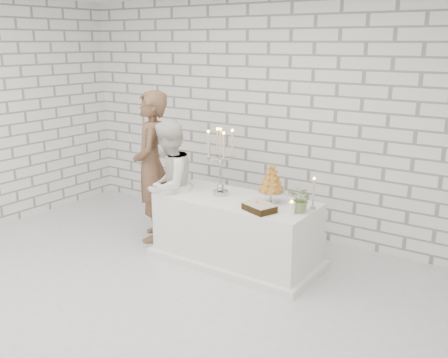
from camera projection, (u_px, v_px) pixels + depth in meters
ground at (135, 301)px, 4.90m from camera, size 6.00×5.00×0.01m
wall_back at (267, 116)px, 6.49m from camera, size 6.00×0.01×3.00m
cake_table at (236, 230)px, 5.69m from camera, size 1.80×0.80×0.75m
groom at (152, 167)px, 6.24m from camera, size 0.77×0.81×1.87m
bride at (168, 186)px, 5.95m from camera, size 0.74×0.87×1.57m
candelabra at (221, 162)px, 5.63m from camera, size 0.34×0.34×0.77m
croquembouche at (271, 183)px, 5.39m from camera, size 0.36×0.36×0.44m
chocolate_cake at (259, 207)px, 5.18m from camera, size 0.38×0.32×0.08m
pillar_candle at (291, 208)px, 5.10m from camera, size 0.09×0.09×0.12m
extra_taper at (313, 194)px, 5.21m from camera, size 0.06×0.06×0.32m
flowers at (301, 199)px, 5.11m from camera, size 0.26×0.22×0.28m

